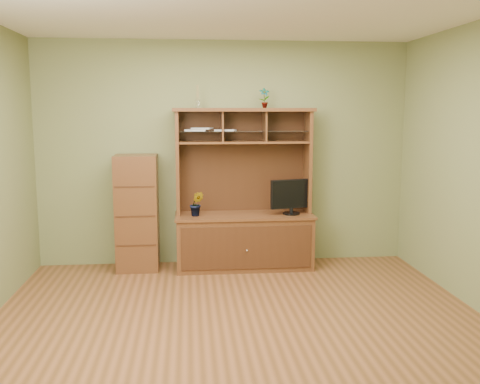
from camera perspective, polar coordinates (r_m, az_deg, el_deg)
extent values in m
cube|color=brown|center=(4.90, 0.00, -13.87)|extent=(4.50, 4.00, 0.02)
cube|color=white|center=(4.61, 0.00, 19.19)|extent=(4.50, 4.00, 0.02)
cube|color=olive|center=(6.55, -1.70, 4.12)|extent=(4.50, 0.02, 2.70)
cube|color=olive|center=(2.59, 4.30, -2.91)|extent=(4.50, 0.02, 2.70)
cube|color=#4F2916|center=(6.44, 0.45, -5.35)|extent=(1.60, 0.55, 0.62)
cube|color=#341C0E|center=(6.17, 0.73, -5.98)|extent=(1.50, 0.01, 0.50)
sphere|color=silver|center=(6.16, 0.74, -6.29)|extent=(0.02, 0.02, 0.02)
cube|color=#4F2916|center=(6.37, 0.46, -2.51)|extent=(1.64, 0.59, 0.03)
cube|color=#4F2916|center=(6.34, -6.67, 3.23)|extent=(0.04, 0.35, 1.25)
cube|color=#4F2916|center=(6.50, 7.24, 3.35)|extent=(0.04, 0.35, 1.25)
cube|color=#341C0E|center=(6.54, 0.22, 3.45)|extent=(1.52, 0.02, 1.25)
cube|color=#4F2916|center=(6.35, 0.38, 8.76)|extent=(1.66, 0.40, 0.04)
cube|color=#4F2916|center=(6.36, 0.37, 5.34)|extent=(1.52, 0.32, 0.02)
cube|color=#4F2916|center=(6.33, -1.92, 7.00)|extent=(0.02, 0.31, 0.35)
cube|color=#4F2916|center=(6.38, 2.66, 7.01)|extent=(0.02, 0.31, 0.35)
cube|color=silver|center=(6.34, 0.38, 6.50)|extent=(1.50, 0.27, 0.01)
cylinder|color=black|center=(6.39, 5.50, -2.29)|extent=(0.20, 0.20, 0.02)
cylinder|color=black|center=(6.38, 5.51, -1.91)|extent=(0.04, 0.04, 0.06)
cube|color=black|center=(6.35, 5.53, -0.20)|extent=(0.52, 0.18, 0.34)
imported|color=#315A1F|center=(6.25, -4.65, -1.26)|extent=(0.17, 0.15, 0.29)
imported|color=#406C26|center=(6.38, 2.62, 9.99)|extent=(0.13, 0.09, 0.24)
cylinder|color=silver|center=(6.31, -4.53, 9.35)|extent=(0.05, 0.05, 0.09)
cylinder|color=#9C824E|center=(6.32, -4.55, 10.55)|extent=(0.03, 0.03, 0.17)
cube|color=#A8A8AD|center=(6.32, -4.69, 6.59)|extent=(0.28, 0.23, 0.02)
cube|color=#A8A8AD|center=(6.32, -4.05, 6.78)|extent=(0.27, 0.24, 0.02)
cube|color=#A8A8AD|center=(6.33, -1.56, 6.62)|extent=(0.27, 0.24, 0.02)
cube|color=#4F2916|center=(6.41, -10.91, -2.18)|extent=(0.49, 0.44, 1.36)
cube|color=#341C0E|center=(6.27, -11.01, -5.62)|extent=(0.45, 0.01, 0.02)
cube|color=#341C0E|center=(6.19, -11.10, -2.56)|extent=(0.45, 0.01, 0.01)
cube|color=#341C0E|center=(6.14, -11.19, 0.56)|extent=(0.45, 0.01, 0.02)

